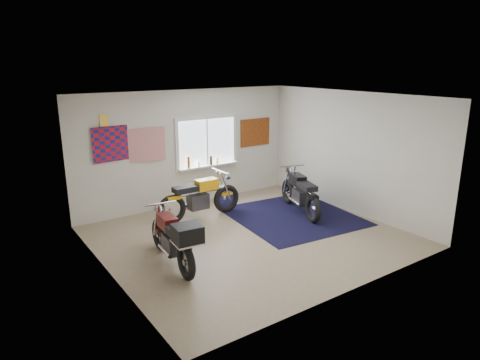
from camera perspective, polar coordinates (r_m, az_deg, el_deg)
ground at (r=8.43m, az=1.36°, el=-7.57°), size 5.50×5.50×0.00m
room_shell at (r=7.93m, az=1.44°, el=3.39°), size 5.50×5.50×5.50m
navy_rug at (r=9.56m, az=7.08°, el=-4.80°), size 2.75×2.84×0.01m
window_assembly at (r=10.28m, az=-4.45°, el=4.63°), size 1.66×0.17×1.26m
oil_bottles at (r=10.19m, az=-5.35°, el=2.44°), size 0.84×0.07×0.28m
flag_display at (r=9.22m, az=-17.68°, el=7.59°), size 1.60×0.10×1.17m
triumph_poster at (r=11.05m, az=2.04°, el=6.38°), size 0.90×0.03×0.70m
yellow_triumph at (r=9.30m, az=-5.41°, el=-2.48°), size 2.00×0.60×1.01m
black_chrome_bike at (r=9.69m, az=8.03°, el=-1.86°), size 0.79×1.88×1.00m
maroon_tourer at (r=7.16m, az=-8.73°, el=-7.81°), size 0.62×1.87×0.95m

